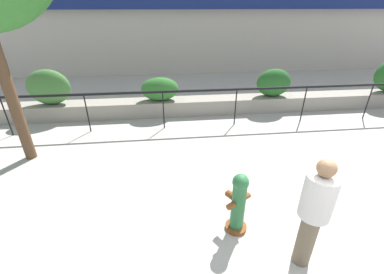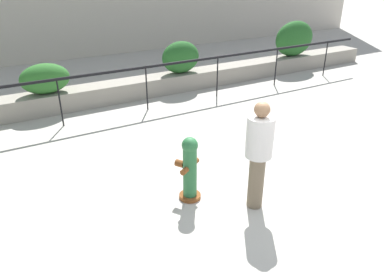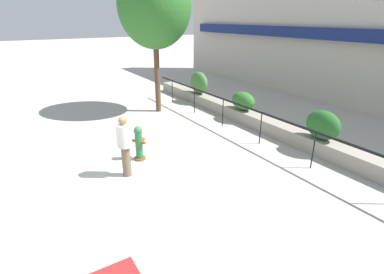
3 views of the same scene
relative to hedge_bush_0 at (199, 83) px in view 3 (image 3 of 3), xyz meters
name	(u,v)px [view 3 (image 3 of 3)]	position (x,y,z in m)	size (l,w,h in m)	color
ground_plane	(125,181)	(5.61, -6.00, -1.04)	(120.00, 120.00, 0.00)	#B2ADA3
planter_wall_low	(282,131)	(5.61, 0.00, -0.79)	(18.00, 0.70, 0.50)	gray
fence_railing_segment	(262,116)	(5.61, -1.10, -0.03)	(15.00, 0.05, 1.15)	black
hedge_bush_0	(199,83)	(0.00, 0.00, 0.00)	(1.29, 0.60, 1.09)	#427538
hedge_bush_1	(243,101)	(3.39, 0.00, -0.17)	(1.20, 0.70, 0.75)	#2D6B28
hedge_bush_2	(323,125)	(7.19, 0.00, -0.08)	(1.16, 0.67, 0.92)	#235B23
fire_hydrant	(139,143)	(4.58, -5.13, -0.49)	(0.48, 0.48, 1.08)	brown
street_tree	(154,6)	(0.23, -2.40, 3.50)	(3.36, 3.02, 6.32)	brown
pedestrian	(125,143)	(5.36, -5.82, -0.06)	(0.56, 0.56, 1.73)	brown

